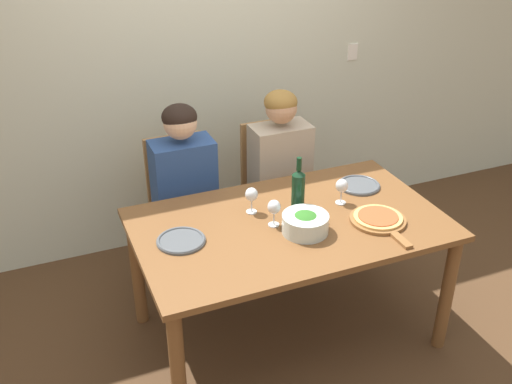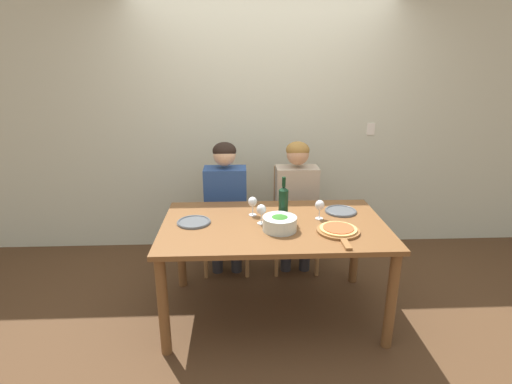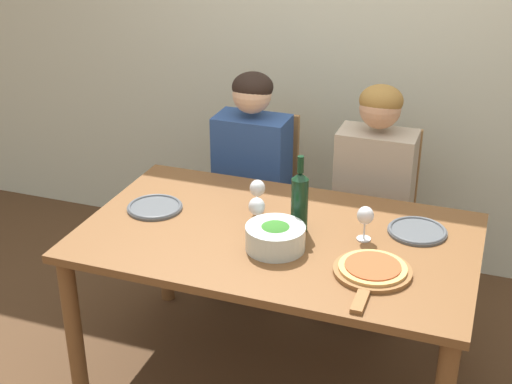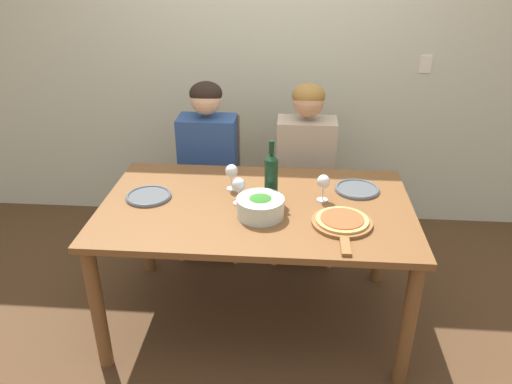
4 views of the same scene
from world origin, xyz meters
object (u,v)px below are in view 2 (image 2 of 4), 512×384
object	(u,v)px
broccoli_bowl	(280,223)
pizza_on_board	(339,231)
dinner_plate_right	(341,211)
wine_glass_right	(320,206)
person_man	(297,195)
wine_glass_left	(253,203)
chair_right	(294,214)
dinner_plate_left	(194,222)
wine_bottle	(283,203)
person_woman	(225,196)
chair_left	(226,215)
wine_glass_centre	(261,211)

from	to	relation	value
broccoli_bowl	pizza_on_board	xyz separation A→B (m)	(0.41, -0.06, -0.04)
dinner_plate_right	wine_glass_right	xyz separation A→B (m)	(-0.20, -0.13, 0.10)
person_man	dinner_plate_right	world-z (taller)	person_man
wine_glass_left	wine_glass_right	size ratio (longest dim) A/B	1.00
chair_right	wine_glass_left	bearing A→B (deg)	-123.17
dinner_plate_left	wine_glass_right	world-z (taller)	wine_glass_right
wine_bottle	broccoli_bowl	bearing A→B (deg)	-103.74
person_woman	wine_bottle	bearing A→B (deg)	-54.82
person_woman	dinner_plate_right	world-z (taller)	person_woman
dinner_plate_left	broccoli_bowl	bearing A→B (deg)	-13.89
dinner_plate_right	wine_glass_right	world-z (taller)	wine_glass_right
chair_left	pizza_on_board	xyz separation A→B (m)	(0.82, -1.00, 0.27)
dinner_plate_left	dinner_plate_right	bearing A→B (deg)	8.68
dinner_plate_left	wine_glass_centre	xyz separation A→B (m)	(0.50, -0.04, 0.10)
chair_left	wine_glass_left	size ratio (longest dim) A/B	6.37
chair_left	pizza_on_board	distance (m)	1.32
broccoli_bowl	dinner_plate_left	world-z (taller)	broccoli_bowl
wine_glass_right	pizza_on_board	bearing A→B (deg)	-71.38
person_man	dinner_plate_right	size ratio (longest dim) A/B	4.93
chair_left	chair_right	size ratio (longest dim) A/B	1.00
pizza_on_board	person_man	bearing A→B (deg)	100.69
wine_bottle	pizza_on_board	world-z (taller)	wine_bottle
person_man	wine_glass_centre	size ratio (longest dim) A/B	8.19
wine_bottle	dinner_plate_left	xyz separation A→B (m)	(-0.67, -0.03, -0.13)
dinner_plate_left	person_man	bearing A→B (deg)	37.83
wine_bottle	dinner_plate_left	distance (m)	0.68
person_woman	wine_glass_right	xyz separation A→B (m)	(0.73, -0.63, 0.13)
chair_left	dinner_plate_left	distance (m)	0.86
wine_glass_left	wine_glass_right	distance (m)	0.51
person_man	wine_glass_right	size ratio (longest dim) A/B	8.19
wine_glass_left	wine_glass_centre	distance (m)	0.18
wine_glass_right	person_man	bearing A→B (deg)	97.32
person_woman	person_man	xyz separation A→B (m)	(0.65, 0.00, 0.00)
person_man	wine_glass_left	bearing A→B (deg)	-128.42
wine_glass_centre	dinner_plate_left	bearing A→B (deg)	175.83
person_woman	wine_glass_left	bearing A→B (deg)	-66.97
dinner_plate_left	wine_bottle	bearing A→B (deg)	2.48
dinner_plate_right	wine_glass_centre	bearing A→B (deg)	-161.88
person_man	dinner_plate_left	size ratio (longest dim) A/B	4.93
chair_right	pizza_on_board	bearing A→B (deg)	-80.50
chair_left	wine_glass_right	size ratio (longest dim) A/B	6.37
wine_bottle	chair_left	bearing A→B (deg)	120.91
person_woman	broccoli_bowl	world-z (taller)	person_woman
broccoli_bowl	dinner_plate_right	bearing A→B (deg)	32.19
chair_right	pizza_on_board	distance (m)	1.05
wine_glass_left	chair_right	bearing A→B (deg)	56.83
chair_right	wine_glass_centre	bearing A→B (deg)	-113.93
broccoli_bowl	chair_left	bearing A→B (deg)	113.48
person_woman	person_man	bearing A→B (deg)	0.00
chair_right	dinner_plate_left	xyz separation A→B (m)	(-0.87, -0.79, 0.26)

